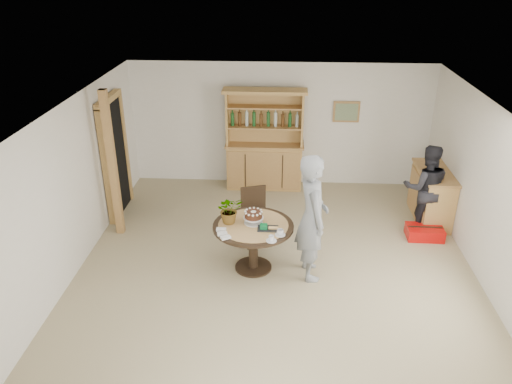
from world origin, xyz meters
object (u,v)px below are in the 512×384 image
object	(u,v)px
teen_boy	(312,217)
red_suitcase	(424,232)
sideboard	(432,195)
dining_chair	(255,212)
hutch	(265,155)
dining_table	(253,234)
adult_person	(425,188)

from	to	relation	value
teen_boy	red_suitcase	world-z (taller)	teen_boy
sideboard	dining_chair	xyz separation A→B (m)	(-3.10, -0.94, 0.06)
hutch	dining_table	world-z (taller)	hutch
dining_table	dining_chair	world-z (taller)	dining_chair
dining_chair	red_suitcase	xyz separation A→B (m)	(2.86, 0.25, -0.43)
sideboard	adult_person	xyz separation A→B (m)	(-0.24, -0.36, 0.30)
adult_person	red_suitcase	bearing A→B (deg)	94.03
sideboard	hutch	bearing A→B (deg)	157.79
dining_table	sideboard	bearing A→B (deg)	29.80
hutch	dining_table	distance (m)	3.01
teen_boy	dining_chair	bearing A→B (deg)	33.79
dining_chair	red_suitcase	distance (m)	2.91
dining_chair	teen_boy	bearing A→B (deg)	-64.91
teen_boy	red_suitcase	distance (m)	2.46
sideboard	dining_chair	size ratio (longest dim) A/B	1.33
sideboard	teen_boy	size ratio (longest dim) A/B	0.66
dining_table	adult_person	bearing A→B (deg)	26.28
teen_boy	adult_person	distance (m)	2.50
dining_table	red_suitcase	size ratio (longest dim) A/B	1.98
red_suitcase	teen_boy	bearing A→B (deg)	-148.62
hutch	dining_chair	xyz separation A→B (m)	(-0.06, -2.18, -0.15)
sideboard	teen_boy	world-z (taller)	teen_boy
sideboard	dining_chair	distance (m)	3.24
hutch	sideboard	world-z (taller)	hutch
teen_boy	adult_person	bearing A→B (deg)	-62.54
hutch	red_suitcase	distance (m)	3.45
dining_chair	adult_person	distance (m)	2.93
teen_boy	sideboard	bearing A→B (deg)	-59.71
dining_chair	red_suitcase	size ratio (longest dim) A/B	1.56
sideboard	dining_chair	world-z (taller)	dining_chair
sideboard	red_suitcase	world-z (taller)	sideboard
hutch	teen_boy	bearing A→B (deg)	-75.35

